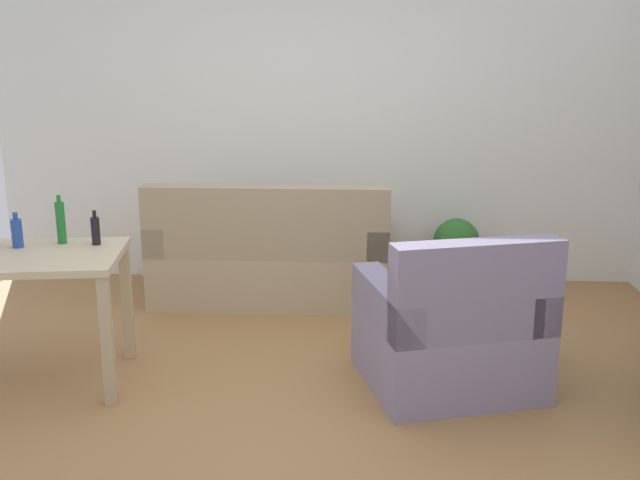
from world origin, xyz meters
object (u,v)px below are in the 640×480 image
object	(u,v)px
potted_plant	(456,249)
bottle_dark	(96,230)
couch	(271,260)
desk	(11,273)
armchair	(452,333)
bottle_blue	(17,233)
bottle_green	(61,222)

from	to	relation	value
potted_plant	bottle_dark	bearing A→B (deg)	-144.84
couch	bottle_dark	bearing A→B (deg)	56.61
couch	desk	distance (m)	2.01
armchair	couch	bearing A→B (deg)	-66.55
potted_plant	bottle_blue	size ratio (longest dim) A/B	2.81
armchair	bottle_green	xyz separation A→B (m)	(-2.24, 0.18, 0.57)
couch	desk	world-z (taller)	couch
desk	potted_plant	bearing A→B (deg)	26.71
armchair	bottle_blue	bearing A→B (deg)	-17.47
potted_plant	bottle_green	xyz separation A→B (m)	(-2.49, -1.59, 0.56)
bottle_blue	couch	bearing A→B (deg)	47.22
bottle_dark	bottle_blue	bearing A→B (deg)	-168.69
couch	bottle_green	bearing A→B (deg)	50.32
couch	armchair	distance (m)	1.88
desk	potted_plant	world-z (taller)	desk
bottle_green	bottle_dark	world-z (taller)	bottle_green
desk	potted_plant	distance (m)	3.27
couch	bottle_blue	bearing A→B (deg)	47.22
desk	bottle_dark	world-z (taller)	bottle_dark
bottle_dark	bottle_green	bearing A→B (deg)	175.40
desk	armchair	xyz separation A→B (m)	(2.44, 0.07, -0.33)
bottle_green	bottle_blue	bearing A→B (deg)	-154.91
desk	bottle_dark	bearing A→B (deg)	22.18
armchair	bottle_dark	world-z (taller)	bottle_dark
potted_plant	armchair	size ratio (longest dim) A/B	0.52
couch	desk	xyz separation A→B (m)	(-1.26, -1.53, 0.34)
potted_plant	bottle_dark	distance (m)	2.84
couch	bottle_dark	world-z (taller)	bottle_dark
bottle_green	bottle_dark	bearing A→B (deg)	-4.60
bottle_blue	desk	bearing A→B (deg)	-84.34
potted_plant	bottle_green	size ratio (longest dim) A/B	2.00
desk	bottle_green	world-z (taller)	bottle_green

